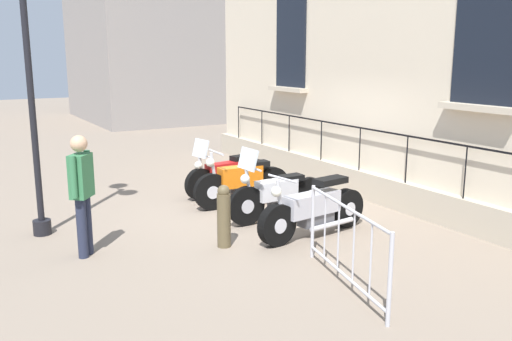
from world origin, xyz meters
TOP-DOWN VIEW (x-y plane):
  - ground_plane at (0.00, 0.00)m, footprint 60.00×60.00m
  - building_facade at (-2.48, 0.00)m, footprint 0.82×12.13m
  - motorcycle_red at (0.08, -1.51)m, footprint 2.11×0.59m
  - motorcycle_orange at (0.28, -0.60)m, footprint 1.97×0.62m
  - motorcycle_white at (0.18, 0.51)m, footprint 2.00×0.61m
  - motorcycle_silver at (0.15, 1.52)m, footprint 2.16×0.65m
  - crowd_barrier at (0.97, 3.31)m, footprint 0.54×2.10m
  - bollard at (1.61, 1.26)m, footprint 0.20×0.20m
  - pedestrian_standing at (3.49, 0.60)m, footprint 0.40×0.43m

SIDE VIEW (x-z plane):
  - ground_plane at x=0.00m, z-range 0.00..0.00m
  - motorcycle_red at x=0.08m, z-range -0.18..1.02m
  - motorcycle_silver at x=0.15m, z-range -0.10..0.94m
  - motorcycle_orange at x=0.28m, z-range -0.10..0.99m
  - motorcycle_white at x=0.18m, z-range -0.21..1.10m
  - bollard at x=1.61m, z-range 0.00..0.95m
  - crowd_barrier at x=0.97m, z-range 0.04..1.09m
  - pedestrian_standing at x=3.49m, z-range 0.12..1.87m
  - building_facade at x=-2.48m, z-range -0.08..6.62m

